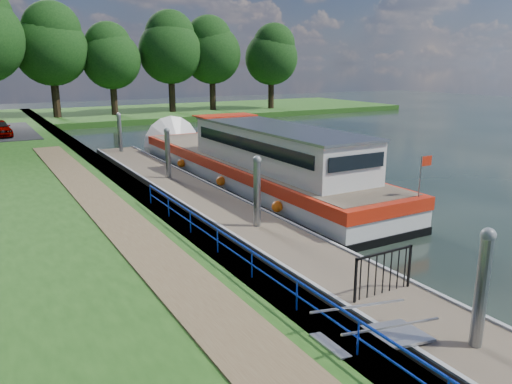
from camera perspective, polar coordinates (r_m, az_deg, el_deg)
ground at (r=12.12m, az=21.57°, el=-16.50°), size 160.00×160.00×0.00m
bank_edge at (r=22.73m, az=-13.78°, el=-0.33°), size 1.10×90.00×0.78m
far_bank at (r=61.96m, az=-10.57°, el=8.93°), size 60.00×18.00×0.60m
footpath at (r=15.67m, az=-13.07°, el=-5.42°), size 1.60×40.00×0.05m
blue_fence at (r=11.82m, az=1.92°, el=-9.07°), size 0.04×18.04×0.72m
pontoon at (r=21.79m, az=-5.81°, el=-1.17°), size 2.50×30.00×0.56m
mooring_piles at (r=21.52m, az=-5.88°, el=1.64°), size 0.30×27.30×3.55m
gangway at (r=10.87m, az=13.36°, el=-15.79°), size 2.58×1.00×0.92m
gate_panel at (r=12.90m, az=14.40°, el=-8.26°), size 1.85×0.05×1.15m
barge at (r=25.68m, az=-1.20°, el=3.37°), size 4.36×21.15×4.78m
horizon_trees at (r=55.34m, az=-23.61°, el=15.31°), size 54.38×10.03×12.87m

